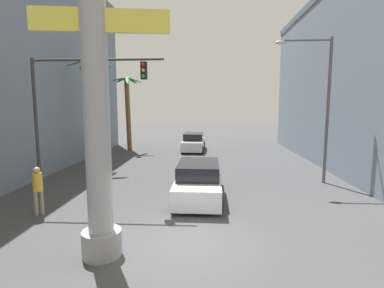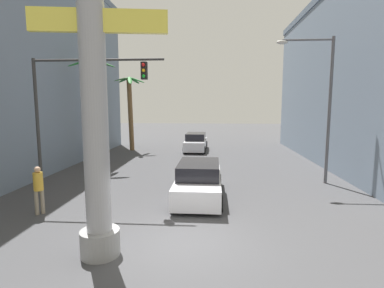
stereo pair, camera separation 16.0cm
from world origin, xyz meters
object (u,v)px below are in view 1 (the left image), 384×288
Objects in this scene: street_lamp at (320,96)px; traffic_light_mast at (74,100)px; car_lead at (198,181)px; pedestrian_curb_left at (38,187)px; neon_sign_pole at (93,15)px; palm_tree_mid_left at (93,104)px; car_far at (194,142)px; palm_tree_far_left at (128,107)px.

traffic_light_mast is at bearing -163.46° from street_lamp.
pedestrian_curb_left reaches higher than car_lead.
neon_sign_pole reaches higher than pedestrian_curb_left.
car_far is at bearing 50.25° from palm_tree_mid_left.
traffic_light_mast is at bearing -106.84° from car_far.
palm_tree_far_left is at bearing -178.07° from car_far.
palm_tree_mid_left is (-1.87, 6.68, -0.18)m from traffic_light_mast.
neon_sign_pole is 6.78m from pedestrian_curb_left.
palm_tree_mid_left is 3.89× the size of pedestrian_curb_left.
palm_tree_far_left is (-12.75, 10.52, -0.65)m from street_lamp.
neon_sign_pole is at bearing -39.66° from pedestrian_curb_left.
street_lamp is at bearing 44.26° from neon_sign_pole.
traffic_light_mast is 3.83m from pedestrian_curb_left.
traffic_light_mast is at bearing 119.99° from neon_sign_pole.
car_far is 0.68× the size of palm_tree_mid_left.
pedestrian_curb_left is (-3.40, 2.82, -5.14)m from neon_sign_pole.
palm_tree_far_left is at bearing 116.71° from car_lead.
street_lamp is (8.40, 8.18, -1.72)m from neon_sign_pole.
street_lamp is at bearing 25.67° from car_lead.
street_lamp is at bearing -14.42° from palm_tree_mid_left.
car_lead and car_far have the same top height.
palm_tree_mid_left is at bearing 165.58° from street_lamp.
neon_sign_pole is 12.63m from palm_tree_mid_left.
traffic_light_mast is 15.08m from car_far.
car_far is at bearing 1.93° from palm_tree_far_left.
traffic_light_mast is 0.92× the size of palm_tree_far_left.
car_far is at bearing 73.16° from traffic_light_mast.
palm_tree_mid_left reaches higher than traffic_light_mast.
traffic_light_mast is at bearing -175.18° from car_lead.
street_lamp reaches higher than palm_tree_mid_left.
palm_tree_far_left is 16.15m from pedestrian_curb_left.
car_far is (1.44, 18.90, -5.46)m from neon_sign_pole.
car_far is 16.79m from pedestrian_curb_left.
car_lead is at bearing -154.33° from street_lamp.
palm_tree_mid_left is (-6.11, -7.35, 3.33)m from car_far.
pedestrian_curb_left is (-11.80, -5.37, -3.42)m from street_lamp.
car_lead is 15.32m from palm_tree_far_left.
neon_sign_pole is 2.02× the size of traffic_light_mast.
street_lamp is at bearing -39.51° from palm_tree_far_left.
palm_tree_mid_left reaches higher than car_lead.
traffic_light_mast is 0.85× the size of palm_tree_mid_left.
street_lamp is 16.54m from palm_tree_far_left.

